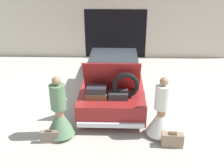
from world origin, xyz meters
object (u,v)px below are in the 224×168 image
(person_right, at_px, (161,116))
(suitcase_beside_right_person, at_px, (172,140))
(suitcase_beside_left_person, at_px, (49,137))
(car, at_px, (113,76))
(person_left, at_px, (60,116))

(person_right, bearing_deg, suitcase_beside_right_person, -143.87)
(suitcase_beside_right_person, bearing_deg, suitcase_beside_left_person, 178.97)
(suitcase_beside_left_person, height_order, suitcase_beside_right_person, suitcase_beside_right_person)
(suitcase_beside_left_person, bearing_deg, car, 63.02)
(person_left, xyz_separation_m, suitcase_beside_left_person, (-0.23, -0.28, -0.41))
(person_right, relative_size, suitcase_beside_right_person, 3.04)
(car, height_order, person_left, car)
(car, relative_size, person_left, 3.14)
(person_right, bearing_deg, person_left, 101.24)
(car, xyz_separation_m, suitcase_beside_right_person, (1.48, -2.95, -0.39))
(suitcase_beside_right_person, bearing_deg, person_right, 117.45)
(person_right, height_order, suitcase_beside_right_person, person_right)
(person_left, distance_m, person_right, 2.50)
(suitcase_beside_left_person, distance_m, suitcase_beside_right_person, 2.96)
(car, xyz_separation_m, person_right, (1.25, -2.51, -0.00))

